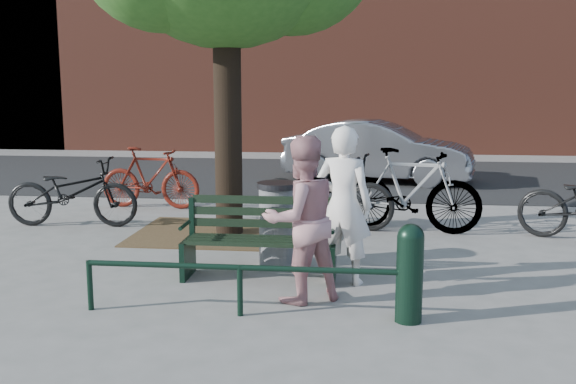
# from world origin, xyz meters

# --- Properties ---
(ground) EXTENTS (90.00, 90.00, 0.00)m
(ground) POSITION_xyz_m (0.00, 0.00, 0.00)
(ground) COLOR gray
(ground) RESTS_ON ground
(dirt_pit) EXTENTS (2.40, 2.00, 0.02)m
(dirt_pit) POSITION_xyz_m (-1.00, 2.20, 0.01)
(dirt_pit) COLOR brown
(dirt_pit) RESTS_ON ground
(road) EXTENTS (40.00, 7.00, 0.01)m
(road) POSITION_xyz_m (0.00, 8.50, 0.01)
(road) COLOR black
(road) RESTS_ON ground
(park_bench) EXTENTS (1.74, 0.54, 0.97)m
(park_bench) POSITION_xyz_m (-0.00, 0.08, 0.48)
(park_bench) COLOR black
(park_bench) RESTS_ON ground
(guard_railing) EXTENTS (3.06, 0.06, 0.51)m
(guard_railing) POSITION_xyz_m (0.00, -1.20, 0.40)
(guard_railing) COLOR black
(guard_railing) RESTS_ON ground
(person_left) EXTENTS (0.73, 0.58, 1.77)m
(person_left) POSITION_xyz_m (0.95, -0.02, 0.88)
(person_left) COLOR white
(person_left) RESTS_ON ground
(person_right) EXTENTS (1.04, 0.99, 1.70)m
(person_right) POSITION_xyz_m (0.54, -0.68, 0.85)
(person_right) COLOR tan
(person_right) RESTS_ON ground
(bollard) EXTENTS (0.25, 0.25, 0.94)m
(bollard) POSITION_xyz_m (1.60, -1.17, 0.50)
(bollard) COLOR black
(bollard) RESTS_ON ground
(litter_bin) EXTENTS (0.50, 0.50, 1.03)m
(litter_bin) POSITION_xyz_m (0.13, 0.60, 0.52)
(litter_bin) COLOR gray
(litter_bin) RESTS_ON ground
(bicycle_a) EXTENTS (2.11, 0.85, 1.09)m
(bicycle_a) POSITION_xyz_m (-3.35, 2.45, 0.54)
(bicycle_a) COLOR black
(bicycle_a) RESTS_ON ground
(bicycle_b) EXTENTS (1.88, 0.65, 1.11)m
(bicycle_b) POSITION_xyz_m (-2.62, 4.05, 0.55)
(bicycle_b) COLOR #56150C
(bicycle_b) RESTS_ON ground
(bicycle_c) EXTENTS (2.32, 1.27, 1.16)m
(bicycle_c) POSITION_xyz_m (0.59, 2.82, 0.58)
(bicycle_c) COLOR black
(bicycle_c) RESTS_ON ground
(bicycle_d) EXTENTS (2.19, 0.92, 1.27)m
(bicycle_d) POSITION_xyz_m (1.88, 2.62, 0.64)
(bicycle_d) COLOR gray
(bicycle_d) RESTS_ON ground
(parked_car) EXTENTS (4.48, 2.37, 1.40)m
(parked_car) POSITION_xyz_m (1.54, 7.78, 0.70)
(parked_car) COLOR slate
(parked_car) RESTS_ON ground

